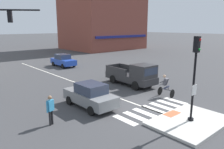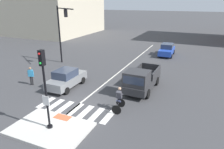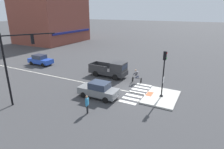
{
  "view_description": "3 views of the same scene",
  "coord_description": "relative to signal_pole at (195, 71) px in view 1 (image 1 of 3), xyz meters",
  "views": [
    {
      "loc": [
        -10.79,
        -8.44,
        5.3
      ],
      "look_at": [
        -0.13,
        3.9,
        1.68
      ],
      "focal_mm": 35.07,
      "sensor_mm": 36.0,
      "label": 1
    },
    {
      "loc": [
        7.54,
        -10.75,
        7.18
      ],
      "look_at": [
        1.38,
        3.24,
        1.71
      ],
      "focal_mm": 33.21,
      "sensor_mm": 36.0,
      "label": 2
    },
    {
      "loc": [
        -17.72,
        -6.34,
        8.39
      ],
      "look_at": [
        -0.32,
        2.78,
        1.72
      ],
      "focal_mm": 30.27,
      "sensor_mm": 36.0,
      "label": 3
    }
  ],
  "objects": [
    {
      "name": "crosswalk_stripe_f",
      "position": [
        1.7,
        2.65,
        -2.94
      ],
      "size": [
        0.44,
        1.8,
        0.01
      ],
      "primitive_type": "cube",
      "color": "silver",
      "rests_on": "ground"
    },
    {
      "name": "pickup_truck_charcoal_eastbound_mid",
      "position": [
        3.31,
        7.52,
        -1.97
      ],
      "size": [
        2.16,
        5.15,
        2.08
      ],
      "color": "#2D2D30",
      "rests_on": "ground"
    },
    {
      "name": "ground_plane",
      "position": [
        0.0,
        2.7,
        -2.95
      ],
      "size": [
        300.0,
        300.0,
        0.0
      ],
      "primitive_type": "plane",
      "color": "#3D3D3F"
    },
    {
      "name": "car_grey_westbound_near",
      "position": [
        -2.83,
        5.7,
        -2.14
      ],
      "size": [
        1.88,
        4.12,
        1.64
      ],
      "color": "slate",
      "rests_on": "ground"
    },
    {
      "name": "crosswalk_stripe_b",
      "position": [
        -1.7,
        2.65,
        -2.94
      ],
      "size": [
        0.44,
        1.8,
        0.01
      ],
      "primitive_type": "cube",
      "color": "silver",
      "rests_on": "ground"
    },
    {
      "name": "traffic_island",
      "position": [
        0.0,
        0.01,
        -2.87
      ],
      "size": [
        4.56,
        3.13,
        0.15
      ],
      "primitive_type": "cube",
      "color": "beige",
      "rests_on": "ground"
    },
    {
      "name": "lane_centre_line",
      "position": [
        -0.15,
        12.7,
        -2.94
      ],
      "size": [
        0.14,
        28.0,
        0.01
      ],
      "primitive_type": "cube",
      "color": "silver",
      "rests_on": "ground"
    },
    {
      "name": "crosswalk_stripe_c",
      "position": [
        -0.85,
        2.65,
        -2.94
      ],
      "size": [
        0.44,
        1.8,
        0.01
      ],
      "primitive_type": "cube",
      "color": "silver",
      "rests_on": "ground"
    },
    {
      "name": "crosswalk_stripe_a",
      "position": [
        -2.55,
        2.65,
        -2.94
      ],
      "size": [
        0.44,
        1.8,
        0.01
      ],
      "primitive_type": "cube",
      "color": "silver",
      "rests_on": "ground"
    },
    {
      "name": "crosswalk_stripe_d",
      "position": [
        0.0,
        2.65,
        -2.94
      ],
      "size": [
        0.44,
        1.8,
        0.01
      ],
      "primitive_type": "cube",
      "color": "silver",
      "rests_on": "ground"
    },
    {
      "name": "pedestrian_at_curb_left",
      "position": [
        -6.03,
        4.87,
        -1.96
      ],
      "size": [
        0.52,
        0.33,
        1.67
      ],
      "color": "black",
      "rests_on": "ground"
    },
    {
      "name": "car_blue_eastbound_distant",
      "position": [
        3.21,
        20.48,
        -2.14
      ],
      "size": [
        1.91,
        4.13,
        1.64
      ],
      "color": "#2347B7",
      "rests_on": "ground"
    },
    {
      "name": "signal_pole",
      "position": [
        0.0,
        0.0,
        0.0
      ],
      "size": [
        0.44,
        0.38,
        4.64
      ],
      "color": "black",
      "rests_on": "traffic_island"
    },
    {
      "name": "crosswalk_stripe_e",
      "position": [
        0.85,
        2.65,
        -2.94
      ],
      "size": [
        0.44,
        1.8,
        0.01
      ],
      "primitive_type": "cube",
      "color": "silver",
      "rests_on": "ground"
    },
    {
      "name": "building_corner_right",
      "position": [
        22.43,
        36.26,
        6.37
      ],
      "size": [
        16.88,
        14.58,
        18.6
      ],
      "color": "brown",
      "rests_on": "ground"
    },
    {
      "name": "tactile_pad_front",
      "position": [
        0.0,
        1.22,
        -2.79
      ],
      "size": [
        1.1,
        0.6,
        0.01
      ],
      "primitive_type": "cube",
      "color": "#DB5B38",
      "rests_on": "traffic_island"
    },
    {
      "name": "cyclist",
      "position": [
        2.85,
        3.78,
        -2.07
      ],
      "size": [
        0.77,
        1.15,
        1.68
      ],
      "color": "black",
      "rests_on": "ground"
    },
    {
      "name": "crosswalk_stripe_g",
      "position": [
        2.55,
        2.65,
        -2.94
      ],
      "size": [
        0.44,
        1.8,
        0.01
      ],
      "primitive_type": "cube",
      "color": "silver",
      "rests_on": "ground"
    }
  ]
}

